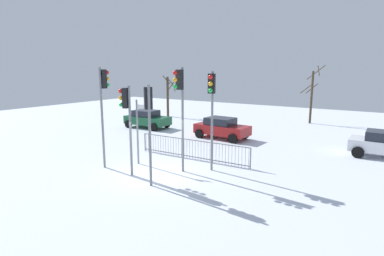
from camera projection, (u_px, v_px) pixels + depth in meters
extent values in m
plane|color=silver|center=(156.00, 174.00, 14.62)|extent=(60.00, 60.00, 0.00)
cylinder|color=slate|center=(150.00, 137.00, 12.85)|extent=(0.11, 0.11, 4.22)
cube|color=black|center=(148.00, 98.00, 12.71)|extent=(0.37, 0.39, 0.90)
sphere|color=red|center=(147.00, 90.00, 12.89)|extent=(0.20, 0.20, 0.20)
sphere|color=orange|center=(147.00, 98.00, 12.95)|extent=(0.20, 0.20, 0.20)
sphere|color=green|center=(147.00, 105.00, 13.00)|extent=(0.20, 0.20, 0.20)
cylinder|color=slate|center=(102.00, 119.00, 15.23)|extent=(0.11, 0.11, 4.91)
cube|color=black|center=(103.00, 79.00, 15.00)|extent=(0.33, 0.24, 0.90)
sphere|color=red|center=(107.00, 73.00, 15.14)|extent=(0.20, 0.20, 0.20)
sphere|color=orange|center=(107.00, 79.00, 15.20)|extent=(0.20, 0.20, 0.20)
sphere|color=green|center=(108.00, 85.00, 15.25)|extent=(0.20, 0.20, 0.20)
cylinder|color=slate|center=(183.00, 121.00, 14.61)|extent=(0.11, 0.11, 4.91)
cube|color=black|center=(180.00, 80.00, 14.16)|extent=(0.37, 0.30, 0.90)
sphere|color=red|center=(175.00, 73.00, 13.95)|extent=(0.20, 0.20, 0.20)
sphere|color=orange|center=(175.00, 80.00, 14.00)|extent=(0.20, 0.20, 0.20)
sphere|color=green|center=(175.00, 87.00, 14.06)|extent=(0.20, 0.20, 0.20)
cylinder|color=slate|center=(130.00, 132.00, 14.15)|extent=(0.11, 0.11, 4.11)
cube|color=black|center=(126.00, 98.00, 13.92)|extent=(0.30, 0.37, 0.90)
sphere|color=red|center=(121.00, 91.00, 13.94)|extent=(0.20, 0.20, 0.20)
sphere|color=orange|center=(121.00, 98.00, 13.99)|extent=(0.20, 0.20, 0.20)
sphere|color=green|center=(121.00, 105.00, 14.05)|extent=(0.20, 0.20, 0.20)
cylinder|color=slate|center=(212.00, 122.00, 14.81)|extent=(0.11, 0.11, 4.72)
cube|color=black|center=(212.00, 84.00, 14.32)|extent=(0.37, 0.30, 0.90)
sphere|color=red|center=(210.00, 77.00, 14.03)|extent=(0.20, 0.20, 0.20)
sphere|color=orange|center=(210.00, 84.00, 14.09)|extent=(0.20, 0.20, 0.20)
sphere|color=green|center=(210.00, 91.00, 14.14)|extent=(0.20, 0.20, 0.20)
cylinder|color=slate|center=(138.00, 132.00, 16.00)|extent=(0.09, 0.09, 3.32)
cube|color=white|center=(143.00, 107.00, 15.60)|extent=(0.69, 0.16, 0.22)
cube|color=slate|center=(192.00, 140.00, 16.96)|extent=(6.66, 0.23, 0.04)
cube|color=slate|center=(192.00, 157.00, 17.13)|extent=(6.66, 0.23, 0.04)
cylinder|color=slate|center=(146.00, 142.00, 18.73)|extent=(0.02, 0.02, 1.05)
cylinder|color=slate|center=(149.00, 143.00, 18.64)|extent=(0.02, 0.02, 1.05)
cylinder|color=slate|center=(151.00, 143.00, 18.54)|extent=(0.02, 0.02, 1.05)
cylinder|color=slate|center=(153.00, 143.00, 18.45)|extent=(0.02, 0.02, 1.05)
cylinder|color=slate|center=(156.00, 144.00, 18.36)|extent=(0.02, 0.02, 1.05)
cylinder|color=slate|center=(158.00, 144.00, 18.26)|extent=(0.02, 0.02, 1.05)
cylinder|color=slate|center=(161.00, 145.00, 18.17)|extent=(0.02, 0.02, 1.05)
cylinder|color=slate|center=(163.00, 145.00, 18.08)|extent=(0.02, 0.02, 1.05)
cylinder|color=slate|center=(166.00, 145.00, 17.99)|extent=(0.02, 0.02, 1.05)
cylinder|color=slate|center=(168.00, 146.00, 17.89)|extent=(0.02, 0.02, 1.05)
cylinder|color=slate|center=(171.00, 146.00, 17.80)|extent=(0.02, 0.02, 1.05)
cylinder|color=slate|center=(173.00, 147.00, 17.71)|extent=(0.02, 0.02, 1.05)
cylinder|color=slate|center=(176.00, 147.00, 17.62)|extent=(0.02, 0.02, 1.05)
cylinder|color=slate|center=(179.00, 147.00, 17.52)|extent=(0.02, 0.02, 1.05)
cylinder|color=slate|center=(181.00, 148.00, 17.43)|extent=(0.02, 0.02, 1.05)
cylinder|color=slate|center=(184.00, 148.00, 17.34)|extent=(0.02, 0.02, 1.05)
cylinder|color=slate|center=(187.00, 149.00, 17.24)|extent=(0.02, 0.02, 1.05)
cylinder|color=slate|center=(190.00, 149.00, 17.15)|extent=(0.02, 0.02, 1.05)
cylinder|color=slate|center=(192.00, 149.00, 17.06)|extent=(0.02, 0.02, 1.05)
cylinder|color=slate|center=(195.00, 150.00, 16.97)|extent=(0.02, 0.02, 1.05)
cylinder|color=slate|center=(198.00, 150.00, 16.87)|extent=(0.02, 0.02, 1.05)
cylinder|color=slate|center=(201.00, 151.00, 16.78)|extent=(0.02, 0.02, 1.05)
cylinder|color=slate|center=(204.00, 151.00, 16.69)|extent=(0.02, 0.02, 1.05)
cylinder|color=slate|center=(207.00, 152.00, 16.59)|extent=(0.02, 0.02, 1.05)
cylinder|color=slate|center=(210.00, 152.00, 16.50)|extent=(0.02, 0.02, 1.05)
cylinder|color=slate|center=(213.00, 153.00, 16.41)|extent=(0.02, 0.02, 1.05)
cylinder|color=slate|center=(216.00, 153.00, 16.32)|extent=(0.02, 0.02, 1.05)
cylinder|color=slate|center=(219.00, 154.00, 16.22)|extent=(0.02, 0.02, 1.05)
cylinder|color=slate|center=(222.00, 154.00, 16.13)|extent=(0.02, 0.02, 1.05)
cylinder|color=slate|center=(225.00, 155.00, 16.04)|extent=(0.02, 0.02, 1.05)
cylinder|color=slate|center=(229.00, 155.00, 15.94)|extent=(0.02, 0.02, 1.05)
cylinder|color=slate|center=(232.00, 156.00, 15.85)|extent=(0.02, 0.02, 1.05)
cylinder|color=slate|center=(235.00, 156.00, 15.76)|extent=(0.02, 0.02, 1.05)
cylinder|color=slate|center=(239.00, 157.00, 15.67)|extent=(0.02, 0.02, 1.05)
cylinder|color=slate|center=(242.00, 157.00, 15.57)|extent=(0.02, 0.02, 1.05)
cylinder|color=slate|center=(245.00, 158.00, 15.48)|extent=(0.02, 0.02, 1.05)
cylinder|color=slate|center=(249.00, 158.00, 15.39)|extent=(0.02, 0.02, 1.05)
cylinder|color=slate|center=(145.00, 142.00, 18.78)|extent=(0.06, 0.06, 1.05)
cylinder|color=slate|center=(250.00, 159.00, 15.34)|extent=(0.06, 0.06, 1.05)
cube|color=maroon|center=(222.00, 129.00, 22.10)|extent=(3.89, 1.91, 0.65)
cube|color=#1E232D|center=(220.00, 121.00, 22.09)|extent=(1.98, 1.60, 0.55)
cylinder|color=black|center=(245.00, 134.00, 22.05)|extent=(0.65, 0.25, 0.64)
cylinder|color=black|center=(233.00, 138.00, 20.70)|extent=(0.65, 0.25, 0.64)
cylinder|color=black|center=(212.00, 130.00, 23.62)|extent=(0.65, 0.25, 0.64)
cylinder|color=black|center=(199.00, 134.00, 22.28)|extent=(0.65, 0.25, 0.64)
cylinder|color=black|center=(361.00, 146.00, 18.68)|extent=(0.64, 0.22, 0.64)
cylinder|color=black|center=(358.00, 152.00, 17.28)|extent=(0.64, 0.22, 0.64)
cube|color=#195933|center=(148.00, 120.00, 26.11)|extent=(3.85, 1.82, 0.65)
cube|color=#1E232D|center=(146.00, 113.00, 26.08)|extent=(1.95, 1.56, 0.55)
cylinder|color=black|center=(167.00, 124.00, 26.19)|extent=(0.65, 0.24, 0.64)
cylinder|color=black|center=(154.00, 127.00, 24.76)|extent=(0.65, 0.24, 0.64)
cylinder|color=black|center=(142.00, 121.00, 27.57)|extent=(0.65, 0.24, 0.64)
cylinder|color=black|center=(128.00, 124.00, 26.15)|extent=(0.65, 0.24, 0.64)
cylinder|color=#473828|center=(168.00, 97.00, 32.21)|extent=(0.25, 0.25, 4.04)
cylinder|color=#473828|center=(170.00, 82.00, 31.56)|extent=(0.37, 1.03, 1.02)
cylinder|color=#473828|center=(166.00, 80.00, 31.54)|extent=(0.78, 0.37, 0.87)
cylinder|color=#473828|center=(171.00, 86.00, 32.35)|extent=(0.97, 0.24, 0.94)
cylinder|color=#473828|center=(174.00, 87.00, 31.93)|extent=(0.61, 1.25, 0.95)
cylinder|color=#473828|center=(311.00, 98.00, 27.97)|extent=(0.20, 0.20, 4.66)
cylinder|color=#473828|center=(319.00, 71.00, 27.31)|extent=(0.09, 0.95, 0.89)
cylinder|color=#473828|center=(316.00, 73.00, 28.16)|extent=(1.58, 0.20, 1.33)
cylinder|color=#473828|center=(312.00, 88.00, 28.29)|extent=(1.02, 0.33, 0.96)
cylinder|color=#473828|center=(307.00, 88.00, 28.43)|extent=(0.81, 1.19, 0.84)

